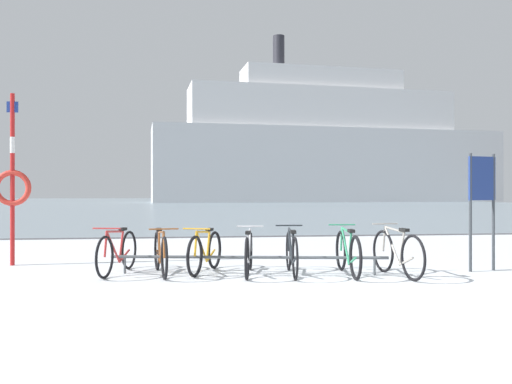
{
  "coord_description": "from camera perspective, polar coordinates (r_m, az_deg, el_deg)",
  "views": [
    {
      "loc": [
        -2.29,
        -6.25,
        1.35
      ],
      "look_at": [
        -0.96,
        4.0,
        1.36
      ],
      "focal_mm": 37.83,
      "sensor_mm": 36.0,
      "label": 1
    }
  ],
  "objects": [
    {
      "name": "ferry_ship",
      "position": [
        77.5,
        7.49,
        4.72
      ],
      "size": [
        50.27,
        13.15,
        23.17
      ],
      "color": "silver",
      "rests_on": "ground"
    },
    {
      "name": "bike_rack",
      "position": [
        8.94,
        -0.79,
        -6.98
      ],
      "size": [
        4.52,
        0.81,
        0.31
      ],
      "color": "#4C5156",
      "rests_on": "ground"
    },
    {
      "name": "bicycle_0",
      "position": [
        9.27,
        -14.44,
        -6.17
      ],
      "size": [
        0.58,
        1.69,
        0.79
      ],
      "color": "black",
      "rests_on": "ground"
    },
    {
      "name": "bicycle_2",
      "position": [
        9.13,
        -5.4,
        -6.32
      ],
      "size": [
        0.7,
        1.55,
        0.78
      ],
      "color": "black",
      "rests_on": "ground"
    },
    {
      "name": "bicycle_6",
      "position": [
        8.99,
        14.7,
        -6.25
      ],
      "size": [
        0.46,
        1.67,
        0.83
      ],
      "color": "black",
      "rests_on": "ground"
    },
    {
      "name": "bicycle_3",
      "position": [
        8.87,
        -0.77,
        -6.49
      ],
      "size": [
        0.47,
        1.73,
        0.78
      ],
      "color": "black",
      "rests_on": "ground"
    },
    {
      "name": "ground",
      "position": [
        60.21,
        -5.24,
        -1.35
      ],
      "size": [
        80.0,
        132.0,
        0.08
      ],
      "color": "silver"
    },
    {
      "name": "bicycle_5",
      "position": [
        8.96,
        9.68,
        -6.35
      ],
      "size": [
        0.46,
        1.71,
        0.81
      ],
      "color": "black",
      "rests_on": "ground"
    },
    {
      "name": "bicycle_1",
      "position": [
        9.02,
        -10.06,
        -6.34
      ],
      "size": [
        0.46,
        1.75,
        0.79
      ],
      "color": "black",
      "rests_on": "ground"
    },
    {
      "name": "info_sign",
      "position": [
        10.03,
        22.78,
        0.08
      ],
      "size": [
        0.55,
        0.16,
        2.02
      ],
      "color": "#33383D",
      "rests_on": "ground"
    },
    {
      "name": "bicycle_4",
      "position": [
        8.87,
        3.78,
        -6.43
      ],
      "size": [
        0.46,
        1.75,
        0.79
      ],
      "color": "black",
      "rests_on": "ground"
    },
    {
      "name": "rescue_post",
      "position": [
        10.93,
        -24.35,
        0.9
      ],
      "size": [
        0.67,
        0.1,
        3.18
      ],
      "color": "red",
      "rests_on": "ground"
    }
  ]
}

